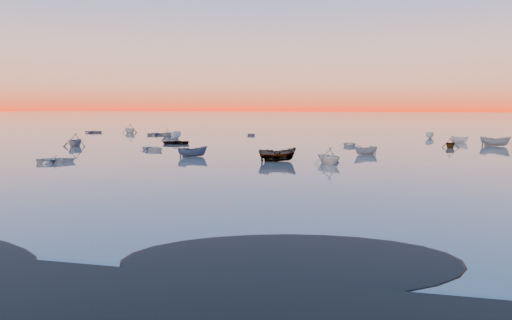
% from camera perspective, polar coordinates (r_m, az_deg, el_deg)
% --- Properties ---
extents(ground, '(600.00, 600.00, 0.00)m').
position_cam_1_polar(ground, '(120.74, 7.27, 3.36)').
color(ground, slate).
rests_on(ground, ground).
extents(mud_lobes, '(140.00, 6.00, 0.07)m').
position_cam_1_polar(mud_lobes, '(24.17, -22.09, -9.11)').
color(mud_lobes, black).
rests_on(mud_lobes, ground).
extents(moored_fleet, '(124.00, 58.00, 1.20)m').
position_cam_1_polar(moored_fleet, '(74.35, 3.07, 1.54)').
color(moored_fleet, silver).
rests_on(moored_fleet, ground).
extents(boat_near_left, '(3.35, 4.22, 0.98)m').
position_cam_1_polar(boat_near_left, '(69.57, -11.65, 1.09)').
color(boat_near_left, silver).
rests_on(boat_near_left, ground).
extents(boat_near_center, '(3.18, 3.88, 1.25)m').
position_cam_1_polar(boat_near_center, '(60.29, -7.25, 0.37)').
color(boat_near_center, '#354666').
rests_on(boat_near_center, ground).
extents(boat_near_right, '(3.90, 3.90, 1.33)m').
position_cam_1_polar(boat_near_right, '(53.52, 8.30, -0.41)').
color(boat_near_right, silver).
rests_on(boat_near_right, ground).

